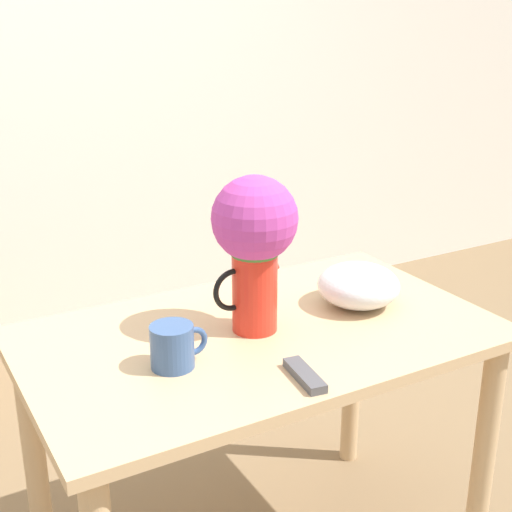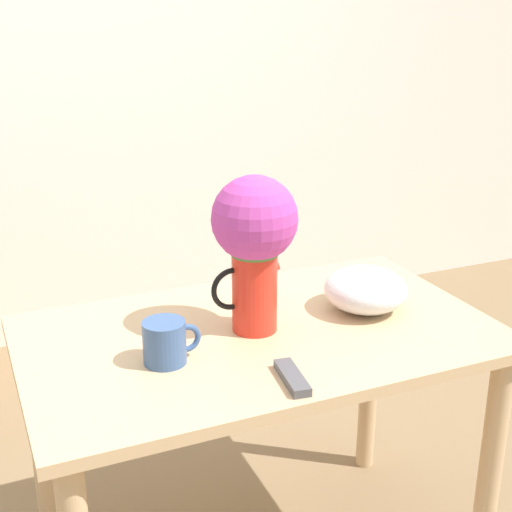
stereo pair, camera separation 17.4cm
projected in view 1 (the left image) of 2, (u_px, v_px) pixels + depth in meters
The scene contains 6 objects.
wall_back at pixel (21, 58), 2.98m from camera, with size 8.00×0.05×2.60m.
table at pixel (260, 374), 1.83m from camera, with size 1.18×0.71×0.74m.
flower_vase at pixel (255, 236), 1.72m from camera, with size 0.22×0.21×0.40m.
coffee_mug at pixel (174, 346), 1.60m from camera, with size 0.14×0.10×0.10m.
white_bowl at pixel (358, 285), 1.93m from camera, with size 0.22×0.22×0.11m.
remote_control at pixel (305, 375), 1.56m from camera, with size 0.06×0.15×0.02m.
Camera 1 is at (-0.67, -1.36, 1.53)m, focal length 50.00 mm.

